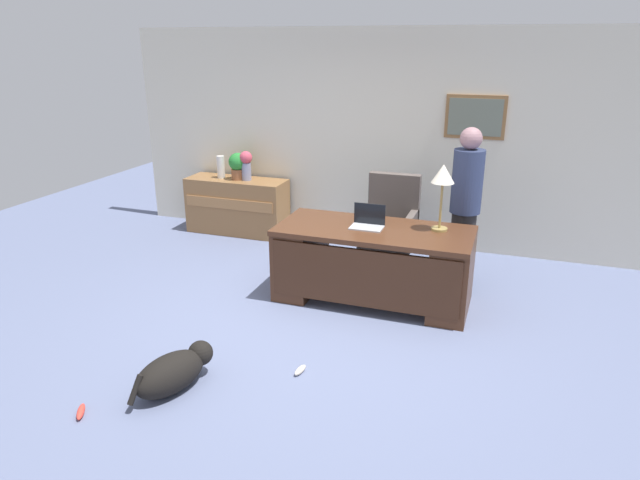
% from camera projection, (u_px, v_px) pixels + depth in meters
% --- Properties ---
extents(ground_plane, '(12.00, 12.00, 0.00)m').
position_uv_depth(ground_plane, '(317.00, 326.00, 5.29)').
color(ground_plane, slate).
extents(back_wall, '(7.00, 0.16, 2.70)m').
position_uv_depth(back_wall, '(386.00, 139.00, 7.15)').
color(back_wall, beige).
rests_on(back_wall, ground_plane).
extents(desk, '(1.94, 0.87, 0.77)m').
position_uv_depth(desk, '(373.00, 262.00, 5.68)').
color(desk, '#4C2B19').
rests_on(desk, ground_plane).
extents(credenza, '(1.38, 0.50, 0.76)m').
position_uv_depth(credenza, '(237.00, 206.00, 7.78)').
color(credenza, olive).
rests_on(credenza, ground_plane).
extents(armchair, '(0.60, 0.59, 1.08)m').
position_uv_depth(armchair, '(390.00, 226.00, 6.58)').
color(armchair, '#564C47').
rests_on(armchair, ground_plane).
extents(person_standing, '(0.32, 0.32, 1.71)m').
position_uv_depth(person_standing, '(465.00, 206.00, 5.93)').
color(person_standing, '#262323').
rests_on(person_standing, ground_plane).
extents(dog_lying, '(0.48, 0.74, 0.30)m').
position_uv_depth(dog_lying, '(174.00, 371.00, 4.29)').
color(dog_lying, black).
rests_on(dog_lying, ground_plane).
extents(laptop, '(0.32, 0.22, 0.22)m').
position_uv_depth(laptop, '(368.00, 222.00, 5.62)').
color(laptop, '#B2B5BA').
rests_on(laptop, desk).
extents(desk_lamp, '(0.22, 0.22, 0.66)m').
position_uv_depth(desk_lamp, '(443.00, 178.00, 5.37)').
color(desk_lamp, '#9E8447').
rests_on(desk_lamp, desk).
extents(vase_with_flowers, '(0.17, 0.17, 0.39)m').
position_uv_depth(vase_with_flowers, '(246.00, 164.00, 7.53)').
color(vase_with_flowers, '#8389AB').
rests_on(vase_with_flowers, credenza).
extents(vase_empty, '(0.11, 0.11, 0.30)m').
position_uv_depth(vase_empty, '(221.00, 167.00, 7.67)').
color(vase_empty, silver).
rests_on(vase_empty, credenza).
extents(potted_plant, '(0.24, 0.24, 0.36)m').
position_uv_depth(potted_plant, '(238.00, 165.00, 7.58)').
color(potted_plant, brown).
rests_on(potted_plant, credenza).
extents(dog_toy_ball, '(0.08, 0.08, 0.08)m').
position_uv_depth(dog_toy_ball, '(189.00, 362.00, 4.62)').
color(dog_toy_ball, beige).
rests_on(dog_toy_ball, ground_plane).
extents(dog_toy_bone, '(0.07, 0.16, 0.05)m').
position_uv_depth(dog_toy_bone, '(300.00, 370.00, 4.54)').
color(dog_toy_bone, beige).
rests_on(dog_toy_bone, ground_plane).
extents(dog_toy_plush, '(0.14, 0.19, 0.05)m').
position_uv_depth(dog_toy_plush, '(81.00, 412.00, 4.03)').
color(dog_toy_plush, '#E53F33').
rests_on(dog_toy_plush, ground_plane).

